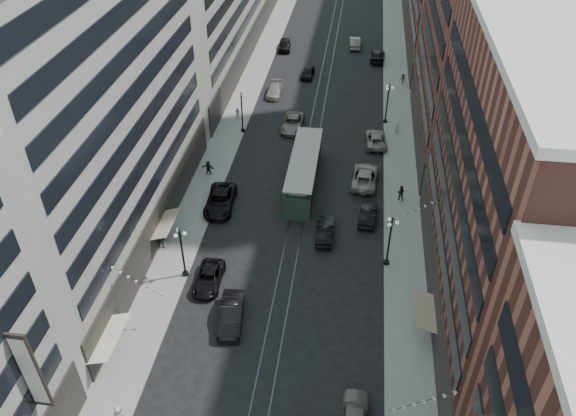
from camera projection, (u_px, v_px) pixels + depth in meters
The scene contains 32 objects.
ground at pixel (317, 119), 76.23m from camera, with size 220.00×220.00×0.00m, color black.
sidewalk_west at pixel (251, 83), 85.24m from camera, with size 4.00×180.00×0.15m, color gray.
sidewalk_east at pixel (397, 91), 82.91m from camera, with size 4.00×180.00×0.15m, color gray.
rail_west at pixel (318, 87), 84.19m from camera, with size 0.12×180.00×0.02m, color #2D2D33.
rail_east at pixel (328, 87), 84.04m from camera, with size 0.12×180.00×0.02m, color #2D2D33.
building_west_mid at pixel (96, 110), 48.25m from camera, with size 8.00×36.00×28.00m, color #A09B8E.
building_east_mid at pixel (508, 193), 41.91m from camera, with size 8.00×30.00×24.00m, color brown.
lamppost_sw_far at pixel (182, 251), 50.07m from camera, with size 1.03×1.14×5.52m.
lamppost_sw_mid at pixel (242, 111), 71.38m from camera, with size 1.03×1.14×5.52m.
lamppost_se_far at pixel (390, 240), 51.28m from camera, with size 1.03×1.14×5.52m.
lamppost_se_mid at pixel (387, 102), 73.38m from camera, with size 1.03×1.14×5.52m.
streetcar at pixel (304, 173), 62.58m from camera, with size 2.97×13.42×3.71m.
car_2 at pixel (209, 278), 50.72m from camera, with size 2.29×4.97×1.38m, color black.
car_5 at pixel (231, 314), 47.03m from camera, with size 1.85×5.30×1.75m, color black.
pedestrian_1 at pixel (119, 416), 39.22m from camera, with size 0.94×0.51×1.92m, color #BEB09D.
pedestrian_2 at pixel (161, 241), 54.24m from camera, with size 0.91×0.50×1.87m, color black.
car_7 at pixel (220, 201), 59.84m from camera, with size 2.88×6.24×1.73m, color black.
car_8 at pixel (274, 90), 81.61m from camera, with size 2.04×5.02×1.46m, color gray.
car_9 at pixel (285, 45), 95.47m from camera, with size 1.98×4.92×1.68m, color black.
car_10 at pixel (368, 213), 58.22m from camera, with size 1.64×4.70×1.55m, color black.
car_11 at pixel (376, 139), 70.45m from camera, with size 2.44×5.29×1.47m, color gray.
car_12 at pixel (377, 56), 91.72m from camera, with size 2.22×5.46×1.59m, color black.
car_13 at pixel (308, 72), 86.63m from camera, with size 1.75×4.36×1.49m, color black.
car_14 at pixel (355, 42), 96.37m from camera, with size 1.74×4.99×1.65m, color slate.
pedestrian_5 at pixel (208, 168), 64.75m from camera, with size 1.56×0.45×1.68m, color black.
pedestrian_6 at pixel (238, 113), 75.51m from camera, with size 0.93×0.42×1.59m, color #BCB59C.
pedestrian_7 at pixel (401, 193), 60.67m from camera, with size 0.88×0.48×1.81m, color black.
pedestrian_8 at pixel (397, 128), 72.28m from camera, with size 0.60×0.39×1.63m, color #A8A28B.
pedestrian_9 at pixel (403, 79), 84.27m from camera, with size 1.00×0.41×1.54m, color black.
car_extra_0 at pixel (325, 231), 55.95m from camera, with size 1.68×4.82×1.59m, color black.
car_extra_1 at pixel (365, 176), 63.54m from camera, with size 2.79×6.06×1.68m, color gray.
car_extra_2 at pixel (293, 123), 73.59m from camera, with size 2.64×5.74×1.59m, color slate.
Camera 1 is at (5.18, -7.97, 36.43)m, focal length 35.00 mm.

